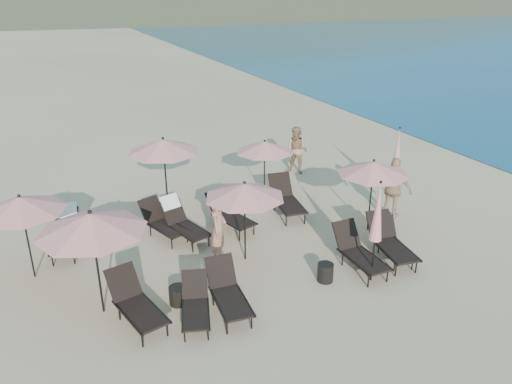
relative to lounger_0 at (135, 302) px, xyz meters
name	(u,v)px	position (x,y,z in m)	size (l,w,h in m)	color
ground	(332,286)	(4.42, -0.59, -0.46)	(800.00, 800.00, 0.00)	#D6BA8C
lounger_0	(135,302)	(0.00, 0.00, 0.00)	(1.03, 1.83, 0.99)	black
lounger_1	(195,304)	(1.13, -0.46, -0.07)	(0.97, 1.56, 0.84)	black
lounger_2	(228,292)	(1.88, -0.41, -0.01)	(0.77, 1.72, 0.96)	black
lounger_3	(359,251)	(5.41, -0.16, 0.00)	(0.67, 1.73, 0.99)	black
lounger_4	(390,241)	(6.42, -0.08, 0.01)	(0.94, 1.85, 1.02)	black
lounger_5	(392,242)	(6.52, -0.05, -0.06)	(0.91, 1.60, 0.87)	black
lounger_6	(66,232)	(-1.00, 3.84, 0.04)	(0.96, 1.77, 1.05)	black
lounger_7	(163,222)	(1.48, 3.48, -0.02)	(1.13, 1.76, 0.95)	black
lounger_8	(182,221)	(1.95, 3.18, 0.05)	(1.06, 1.81, 1.07)	black
lounger_9	(229,214)	(3.34, 3.18, -0.02)	(1.07, 1.77, 0.95)	black
lounger_10	(286,198)	(5.28, 3.39, 0.03)	(0.96, 1.91, 1.05)	black
umbrella_open_0	(91,223)	(-0.59, 0.64, 1.66)	(2.23, 2.23, 2.40)	black
umbrella_open_1	(245,191)	(3.06, 1.39, 1.43)	(1.99, 1.99, 2.15)	black
umbrella_open_2	(373,168)	(6.89, 1.43, 1.42)	(1.98, 1.98, 2.13)	black
umbrella_open_3	(163,146)	(2.06, 5.11, 1.62)	(2.19, 2.19, 2.36)	black
umbrella_open_4	(265,147)	(5.17, 4.69, 1.30)	(1.85, 1.85, 1.99)	black
umbrella_open_5	(21,204)	(-1.88, 2.74, 1.44)	(2.00, 2.00, 2.15)	black
umbrella_closed_0	(378,213)	(5.38, -0.76, 1.31)	(0.30, 0.30, 2.55)	black
umbrella_closed_1	(397,149)	(9.04, 3.02, 1.20)	(0.28, 0.28, 2.38)	black
side_table_0	(178,295)	(0.96, 0.25, -0.26)	(0.41, 0.41, 0.41)	black
side_table_1	(325,272)	(4.38, -0.32, -0.24)	(0.39, 0.39, 0.45)	black
beachgoer_a	(218,230)	(2.44, 1.61, 0.40)	(0.63, 0.41, 1.73)	#B0755F
beachgoer_b	(297,151)	(7.25, 6.30, 0.41)	(0.85, 0.66, 1.75)	#A17953
beachgoer_c	(394,189)	(8.00, 1.81, 0.48)	(1.10, 0.46, 1.88)	tan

